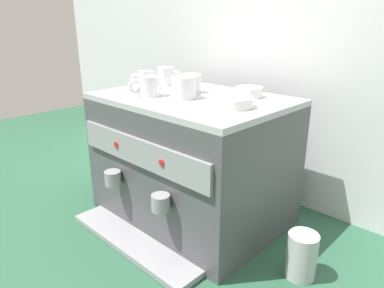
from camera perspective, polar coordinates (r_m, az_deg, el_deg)
ground_plane at (r=1.39m, az=0.00°, el=-11.25°), size 4.00×4.00×0.00m
tiled_backsplash_wall at (r=1.49m, az=10.11°, el=11.76°), size 2.80×0.03×1.03m
espresso_machine at (r=1.28m, az=-0.13°, el=-2.48°), size 0.65×0.57×0.46m
ceramic_cup_0 at (r=1.36m, az=-7.56°, el=10.28°), size 0.09×0.07×0.07m
ceramic_cup_1 at (r=1.28m, az=-0.33°, el=9.81°), size 0.09×0.10×0.07m
ceramic_cup_2 at (r=1.18m, az=-1.22°, el=9.18°), size 0.08×0.12×0.07m
ceramic_cup_3 at (r=1.43m, az=-4.18°, el=10.91°), size 0.10×0.06×0.07m
ceramic_cup_4 at (r=1.23m, az=-7.04°, el=9.29°), size 0.08×0.11×0.07m
ceramic_bowl_0 at (r=1.22m, az=9.25°, el=8.29°), size 0.09×0.09×0.03m
ceramic_bowl_1 at (r=1.06m, az=6.89°, el=6.71°), size 0.11×0.11×0.03m
coffee_grinder at (r=1.65m, az=-13.08°, el=0.10°), size 0.19×0.19×0.37m
milk_pitcher at (r=1.10m, az=17.36°, el=-16.88°), size 0.09×0.09×0.14m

